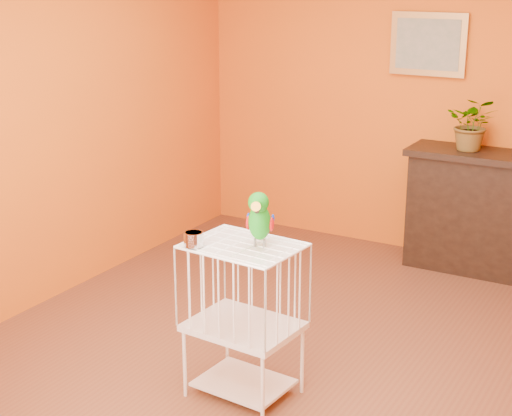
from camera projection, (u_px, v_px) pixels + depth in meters
The scene contains 8 objects.
ground at pixel (299, 356), 4.92m from camera, with size 4.50×4.50×0.00m, color brown.
room_shell at pixel (304, 106), 4.46m from camera, with size 4.50×4.50×4.50m.
console_cabinet at pixel (489, 213), 6.15m from camera, with size 1.31×0.47×0.97m.
potted_plant at pixel (472, 130), 6.04m from camera, with size 0.38×0.42×0.33m, color #26722D.
framed_picture at pixel (428, 44), 6.25m from camera, with size 0.62×0.04×0.50m.
birdcage at pixel (243, 319), 4.35m from camera, with size 0.62×0.49×0.91m.
feed_cup at pixel (194, 239), 4.18m from camera, with size 0.11×0.11×0.08m, color silver.
parrot at pixel (260, 218), 4.15m from camera, with size 0.17×0.28×0.32m.
Camera 1 is at (1.96, -3.98, 2.34)m, focal length 55.00 mm.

